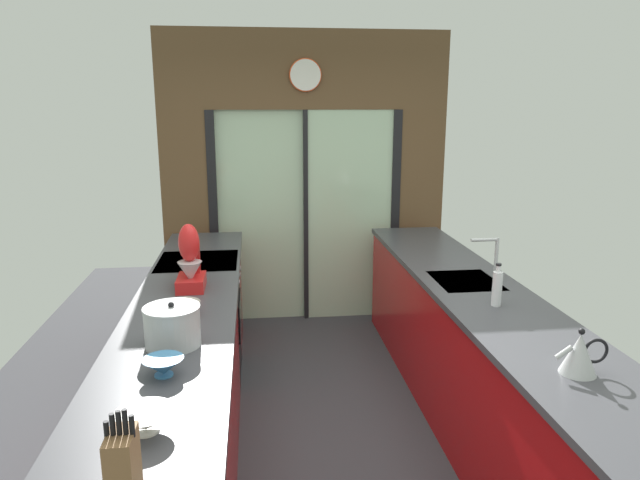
# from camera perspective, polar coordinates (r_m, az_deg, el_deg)

# --- Properties ---
(ground_plane) EXTENTS (5.04, 7.60, 0.02)m
(ground_plane) POSITION_cam_1_polar(r_m,az_deg,el_deg) (4.14, 1.04, -16.63)
(ground_plane) COLOR #38383D
(back_wall_unit) EXTENTS (2.64, 0.12, 2.70)m
(back_wall_unit) POSITION_cam_1_polar(r_m,az_deg,el_deg) (5.39, -1.47, 7.72)
(back_wall_unit) COLOR brown
(back_wall_unit) RESTS_ON ground_plane
(left_counter_run) EXTENTS (0.62, 3.80, 0.92)m
(left_counter_run) POSITION_cam_1_polar(r_m,az_deg,el_deg) (3.49, -13.27, -14.16)
(left_counter_run) COLOR #AD0C0F
(left_counter_run) RESTS_ON ground_plane
(right_counter_run) EXTENTS (0.62, 3.80, 0.92)m
(right_counter_run) POSITION_cam_1_polar(r_m,az_deg,el_deg) (3.88, 15.40, -11.42)
(right_counter_run) COLOR #AD0C0F
(right_counter_run) RESTS_ON ground_plane
(sink_faucet) EXTENTS (0.19, 0.02, 0.28)m
(sink_faucet) POSITION_cam_1_polar(r_m,az_deg,el_deg) (3.94, 16.65, -1.17)
(sink_faucet) COLOR #B7BABC
(sink_faucet) RESTS_ON right_counter_run
(oven_range) EXTENTS (0.60, 0.60, 0.92)m
(oven_range) POSITION_cam_1_polar(r_m,az_deg,el_deg) (4.51, -11.68, -7.71)
(oven_range) COLOR black
(oven_range) RESTS_ON ground_plane
(mixing_bowl_near) EXTENTS (0.21, 0.21, 0.08)m
(mixing_bowl_near) POSITION_cam_1_polar(r_m,az_deg,el_deg) (2.23, -16.89, -16.72)
(mixing_bowl_near) COLOR silver
(mixing_bowl_near) RESTS_ON left_counter_run
(mixing_bowl_mid) EXTENTS (0.18, 0.18, 0.08)m
(mixing_bowl_mid) POSITION_cam_1_polar(r_m,az_deg,el_deg) (2.61, -15.24, -11.97)
(mixing_bowl_mid) COLOR teal
(mixing_bowl_mid) RESTS_ON left_counter_run
(mixing_bowl_far) EXTENTS (0.20, 0.20, 0.08)m
(mixing_bowl_far) POSITION_cam_1_polar(r_m,az_deg,el_deg) (3.28, -13.43, -6.59)
(mixing_bowl_far) COLOR gray
(mixing_bowl_far) RESTS_ON left_counter_run
(knife_block) EXTENTS (0.09, 0.14, 0.29)m
(knife_block) POSITION_cam_1_polar(r_m,az_deg,el_deg) (1.91, -18.95, -20.24)
(knife_block) COLOR brown
(knife_block) RESTS_ON left_counter_run
(stand_mixer) EXTENTS (0.17, 0.27, 0.42)m
(stand_mixer) POSITION_cam_1_polar(r_m,az_deg,el_deg) (3.69, -12.71, -2.33)
(stand_mixer) COLOR red
(stand_mixer) RESTS_ON left_counter_run
(stock_pot) EXTENTS (0.27, 0.27, 0.22)m
(stock_pot) POSITION_cam_1_polar(r_m,az_deg,el_deg) (2.88, -14.39, -8.25)
(stock_pot) COLOR #B7BABC
(stock_pot) RESTS_ON left_counter_run
(kettle) EXTENTS (0.24, 0.16, 0.21)m
(kettle) POSITION_cam_1_polar(r_m,az_deg,el_deg) (2.76, 24.31, -10.20)
(kettle) COLOR #B7BABC
(kettle) RESTS_ON right_counter_run
(soap_bottle) EXTENTS (0.06, 0.06, 0.25)m
(soap_bottle) POSITION_cam_1_polar(r_m,az_deg,el_deg) (3.47, 17.11, -4.54)
(soap_bottle) COLOR silver
(soap_bottle) RESTS_ON right_counter_run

